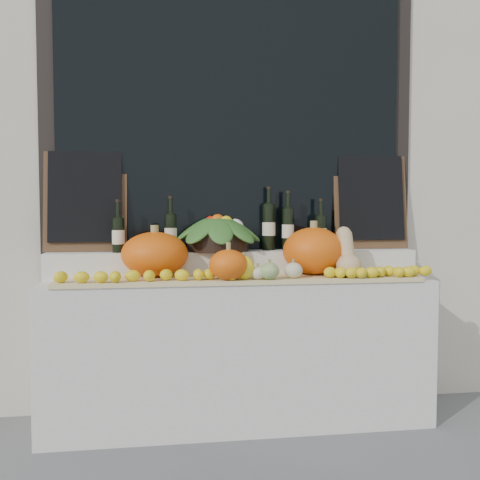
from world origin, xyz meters
The scene contains 18 objects.
storefront_facade centered at (0.00, 2.25, 2.25)m, with size 7.00×0.94×4.50m.
display_sill centered at (0.00, 1.52, 0.44)m, with size 2.30×0.55×0.88m, color silver.
rear_tier centered at (0.00, 1.68, 0.96)m, with size 2.30×0.25×0.16m, color silver.
straw_bedding centered at (0.00, 1.40, 0.89)m, with size 2.10×0.32×0.03m, color tan.
pumpkin_left centered at (-0.50, 1.52, 1.04)m, with size 0.39×0.39×0.26m, color #EA5D0C.
pumpkin_right centered at (0.46, 1.48, 1.05)m, with size 0.37×0.37×0.29m, color #EA5D0C.
pumpkin_center centered at (-0.09, 1.30, 0.99)m, with size 0.22×0.22×0.17m, color #EA5D0C.
butternut_squash centered at (0.63, 1.37, 1.03)m, with size 0.15×0.21×0.29m.
decorative_gourds centered at (0.08, 1.30, 0.96)m, with size 0.50×0.15×0.16m.
lemon_heap centered at (0.00, 1.29, 0.94)m, with size 2.20×0.16×0.06m, color yellow, non-canonical shape.
produce_bowl centered at (-0.11, 1.66, 1.16)m, with size 0.58×0.58×0.24m.
wine_bottle_far_left centered at (-0.72, 1.64, 1.15)m, with size 0.08×0.08×0.32m.
wine_bottle_near_left centered at (-0.40, 1.65, 1.16)m, with size 0.08×0.08×0.34m.
wine_bottle_tall centered at (0.22, 1.70, 1.19)m, with size 0.08×0.08×0.41m.
wine_bottle_near_right centered at (0.34, 1.66, 1.18)m, with size 0.08×0.08×0.38m.
wine_bottle_far_right centered at (0.56, 1.66, 1.15)m, with size 0.08×0.08×0.33m.
chalkboard_left centered at (-0.92, 1.74, 1.36)m, with size 0.50×0.11×0.62m.
chalkboard_right centered at (0.92, 1.74, 1.36)m, with size 0.50×0.11×0.62m.
Camera 1 is at (-0.45, -1.66, 1.30)m, focal length 40.00 mm.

